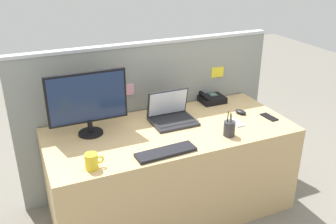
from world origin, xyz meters
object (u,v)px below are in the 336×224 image
at_px(desk_phone, 211,98).
at_px(pen_cup, 229,128).
at_px(cell_phone_black_slab, 269,117).
at_px(laptop, 171,114).
at_px(coffee_mug, 92,161).
at_px(desktop_monitor, 87,100).
at_px(keyboard_main, 166,152).
at_px(cell_phone_silver_slab, 236,122).
at_px(computer_mouse_right_hand, 241,112).

relative_size(desk_phone, pen_cup, 1.10).
height_order(pen_cup, cell_phone_black_slab, pen_cup).
height_order(laptop, coffee_mug, laptop).
xyz_separation_m(desktop_monitor, coffee_mug, (-0.09, -0.47, -0.21)).
distance_m(desktop_monitor, pen_cup, 1.02).
distance_m(keyboard_main, pen_cup, 0.52).
xyz_separation_m(desktop_monitor, cell_phone_black_slab, (1.37, -0.30, -0.26)).
relative_size(desk_phone, coffee_mug, 1.74).
bearing_deg(cell_phone_silver_slab, laptop, 150.08).
height_order(cell_phone_black_slab, coffee_mug, coffee_mug).
distance_m(pen_cup, cell_phone_silver_slab, 0.23).
relative_size(desktop_monitor, computer_mouse_right_hand, 5.64).
distance_m(desktop_monitor, cell_phone_silver_slab, 1.13).
distance_m(laptop, coffee_mug, 0.84).
bearing_deg(cell_phone_silver_slab, desktop_monitor, 164.22).
relative_size(desktop_monitor, cell_phone_silver_slab, 3.70).
relative_size(keyboard_main, computer_mouse_right_hand, 4.09).
relative_size(pen_cup, cell_phone_black_slab, 1.26).
bearing_deg(cell_phone_silver_slab, coffee_mug, -171.88).
relative_size(desk_phone, cell_phone_silver_slab, 1.36).
relative_size(desk_phone, computer_mouse_right_hand, 2.08).
height_order(desktop_monitor, cell_phone_black_slab, desktop_monitor).
height_order(laptop, desk_phone, laptop).
relative_size(cell_phone_silver_slab, coffee_mug, 1.28).
bearing_deg(keyboard_main, pen_cup, 3.15).
distance_m(desktop_monitor, cell_phone_black_slab, 1.42).
bearing_deg(desk_phone, coffee_mug, -151.76).
relative_size(keyboard_main, coffee_mug, 3.43).
height_order(desktop_monitor, keyboard_main, desktop_monitor).
bearing_deg(cell_phone_black_slab, desk_phone, 114.95).
xyz_separation_m(desk_phone, cell_phone_silver_slab, (-0.04, -0.45, -0.03)).
relative_size(laptop, pen_cup, 1.77).
height_order(computer_mouse_right_hand, coffee_mug, coffee_mug).
bearing_deg(cell_phone_black_slab, desktop_monitor, 163.56).
relative_size(keyboard_main, cell_phone_silver_slab, 2.68).
height_order(cell_phone_silver_slab, coffee_mug, coffee_mug).
distance_m(desk_phone, cell_phone_silver_slab, 0.45).
relative_size(pen_cup, cell_phone_silver_slab, 1.24).
bearing_deg(cell_phone_silver_slab, desk_phone, 84.15).
height_order(computer_mouse_right_hand, pen_cup, pen_cup).
bearing_deg(desk_phone, laptop, -156.07).
distance_m(laptop, cell_phone_black_slab, 0.78).
relative_size(laptop, desk_phone, 1.61).
height_order(desk_phone, coffee_mug, coffee_mug).
bearing_deg(cell_phone_black_slab, cell_phone_silver_slab, 171.91).
height_order(keyboard_main, coffee_mug, coffee_mug).
bearing_deg(keyboard_main, coffee_mug, 175.19).
relative_size(laptop, cell_phone_silver_slab, 2.19).
height_order(desk_phone, computer_mouse_right_hand, desk_phone).
relative_size(desktop_monitor, desk_phone, 2.72).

